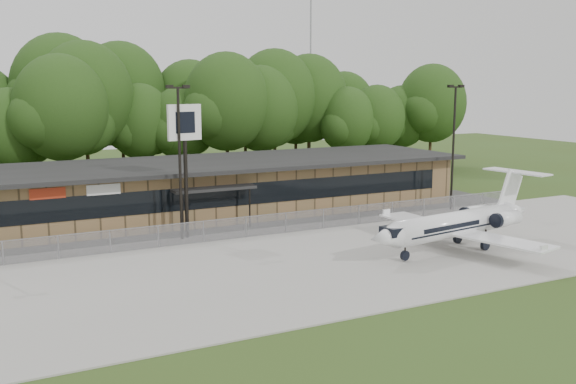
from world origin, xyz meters
TOP-DOWN VIEW (x-y plane):
  - ground at (0.00, 0.00)m, footprint 160.00×160.00m
  - apron at (0.00, 8.00)m, footprint 64.00×18.00m
  - parking_lot at (0.00, 19.50)m, footprint 50.00×9.00m
  - terminal at (-0.00, 23.94)m, footprint 41.00×11.65m
  - fence at (0.00, 15.00)m, footprint 46.00×0.04m
  - treeline at (0.00, 42.00)m, footprint 72.00×12.00m
  - radio_mast at (22.00, 48.00)m, footprint 0.20×0.20m
  - light_pole_mid at (-5.00, 16.50)m, footprint 1.55×0.30m
  - light_pole_right at (18.00, 16.50)m, footprint 1.55×0.30m
  - business_jet at (9.53, 6.05)m, footprint 14.02×12.56m
  - pole_sign at (-4.53, 16.79)m, footprint 2.36×0.66m

SIDE VIEW (x-z plane):
  - ground at x=0.00m, z-range 0.00..0.00m
  - parking_lot at x=0.00m, z-range 0.00..0.06m
  - apron at x=0.00m, z-range 0.00..0.08m
  - fence at x=0.00m, z-range 0.02..1.54m
  - business_jet at x=9.53m, z-range -0.67..4.05m
  - terminal at x=0.00m, z-range 0.03..4.33m
  - light_pole_mid at x=-5.00m, z-range 0.86..11.09m
  - light_pole_right at x=18.00m, z-range 0.86..11.09m
  - pole_sign at x=-4.53m, z-range 2.38..11.36m
  - treeline at x=0.00m, z-range 0.00..15.00m
  - radio_mast at x=22.00m, z-range 0.00..25.00m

